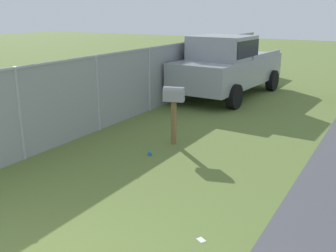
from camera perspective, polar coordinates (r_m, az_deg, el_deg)
mailbox at (r=8.59m, az=0.84°, el=3.94°), size 0.32×0.49×1.30m
pickup_truck at (r=13.73m, az=8.54°, el=8.79°), size 5.28×2.47×2.09m
fence_section at (r=12.63m, az=0.15°, el=7.83°), size 16.45×0.07×1.86m
litter_wrapper_midfield_b at (r=5.37m, az=4.82°, el=-16.08°), size 0.13×0.15×0.01m
litter_can_midfield_a at (r=8.19m, az=-2.64°, el=-3.99°), size 0.13×0.13×0.07m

